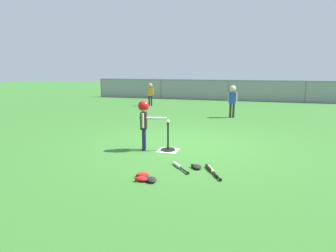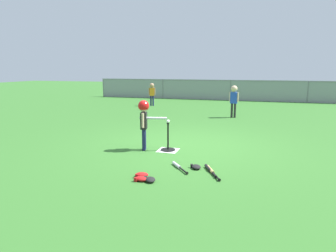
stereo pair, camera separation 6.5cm
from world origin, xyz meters
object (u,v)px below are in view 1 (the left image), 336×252
spare_bat_black (210,169)px  spare_bat_silver (179,166)px  baseball_on_tee (168,121)px  glove_tossed_aside (151,180)px  glove_outfield_drop (142,179)px  glove_by_plate (197,167)px  batting_tee (168,146)px  glove_near_bats (143,175)px  batter_child (144,115)px  fielder_deep_right (232,97)px  fielder_deep_left (150,91)px  spare_bat_wood (212,171)px

spare_bat_black → spare_bat_silver: bearing=179.7°
baseball_on_tee → glove_tossed_aside: (0.27, -1.88, -0.62)m
spare_bat_silver → glove_outfield_drop: 0.89m
glove_tossed_aside → glove_outfield_drop: same height
spare_bat_black → glove_by_plate: size_ratio=2.17×
batting_tee → spare_bat_silver: size_ratio=1.17×
baseball_on_tee → glove_near_bats: baseball_on_tee is taller
glove_outfield_drop → baseball_on_tee: bearing=93.6°
batter_child → glove_near_bats: 1.86m
baseball_on_tee → glove_by_plate: baseball_on_tee is taller
spare_bat_silver → fielder_deep_right: bearing=85.5°
batting_tee → fielder_deep_left: fielder_deep_left is taller
baseball_on_tee → glove_by_plate: size_ratio=0.28×
fielder_deep_right → glove_tossed_aside: (-0.73, -6.89, -0.72)m
spare_bat_wood → glove_outfield_drop: bearing=-144.8°
baseball_on_tee → spare_bat_black: (1.10, -1.09, -0.62)m
fielder_deep_left → glove_by_plate: fielder_deep_left is taller
spare_bat_black → glove_by_plate: bearing=168.6°
fielder_deep_right → glove_outfield_drop: 7.00m
glove_by_plate → glove_near_bats: bearing=-139.9°
batter_child → spare_bat_black: 2.03m
spare_bat_black → fielder_deep_right: bearing=90.9°
fielder_deep_left → glove_tossed_aside: bearing=-70.3°
glove_near_bats → batter_child: bearing=109.5°
batter_child → glove_near_bats: bearing=-70.5°
batter_child → spare_bat_silver: size_ratio=2.11×
batting_tee → glove_by_plate: size_ratio=2.33×
fielder_deep_right → spare_bat_silver: size_ratio=2.23×
spare_bat_silver → batter_child: bearing=136.6°
spare_bat_wood → fielder_deep_right: bearing=91.4°
batting_tee → batter_child: bearing=-167.7°
batting_tee → spare_bat_wood: batting_tee is taller
spare_bat_silver → glove_by_plate: (0.33, 0.05, 0.01)m
batter_child → fielder_deep_left: size_ratio=1.02×
spare_bat_silver → glove_outfield_drop: bearing=-116.7°
glove_by_plate → glove_tossed_aside: size_ratio=0.98×
fielder_deep_left → glove_outfield_drop: size_ratio=4.54×
glove_by_plate → spare_bat_wood: bearing=-22.2°
spare_bat_silver → baseball_on_tee: bearing=115.6°
fielder_deep_left → glove_near_bats: fielder_deep_left is taller
spare_bat_wood → glove_tossed_aside: glove_tossed_aside is taller
fielder_deep_right → glove_by_plate: 6.10m
fielder_deep_left → spare_bat_wood: bearing=-64.0°
glove_by_plate → glove_tossed_aside: bearing=-124.7°
baseball_on_tee → glove_near_bats: 1.82m
baseball_on_tee → glove_by_plate: bearing=-50.8°
batter_child → glove_outfield_drop: batter_child is taller
fielder_deep_left → spare_bat_black: 9.54m
fielder_deep_left → spare_bat_silver: size_ratio=2.07×
fielder_deep_right → glove_outfield_drop: bearing=-97.2°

